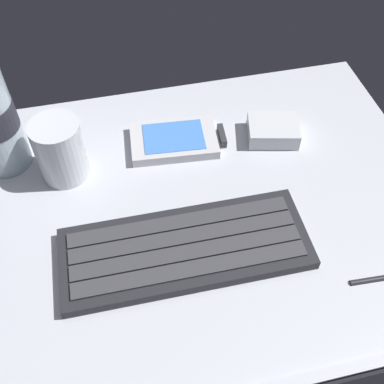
# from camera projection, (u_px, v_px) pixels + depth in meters

# --- Properties ---
(ground_plane) EXTENTS (0.64, 0.48, 0.03)m
(ground_plane) POSITION_uv_depth(u_px,v_px,m) (192.00, 213.00, 0.61)
(ground_plane) COLOR silver
(keyboard) EXTENTS (0.29, 0.11, 0.02)m
(keyboard) POSITION_uv_depth(u_px,v_px,m) (185.00, 248.00, 0.55)
(keyboard) COLOR #232328
(keyboard) RESTS_ON ground_plane
(handheld_device) EXTENTS (0.13, 0.09, 0.02)m
(handheld_device) POSITION_uv_depth(u_px,v_px,m) (178.00, 140.00, 0.67)
(handheld_device) COLOR silver
(handheld_device) RESTS_ON ground_plane
(juice_cup) EXTENTS (0.06, 0.06, 0.09)m
(juice_cup) POSITION_uv_depth(u_px,v_px,m) (61.00, 152.00, 0.61)
(juice_cup) COLOR silver
(juice_cup) RESTS_ON ground_plane
(charger_block) EXTENTS (0.08, 0.07, 0.02)m
(charger_block) POSITION_uv_depth(u_px,v_px,m) (273.00, 130.00, 0.67)
(charger_block) COLOR silver
(charger_block) RESTS_ON ground_plane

